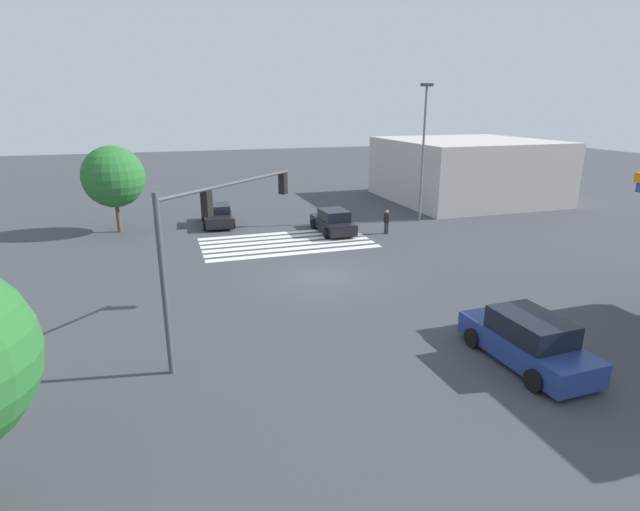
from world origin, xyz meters
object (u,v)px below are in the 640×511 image
object	(u,v)px
car_2	(217,215)
car_1	(333,222)
street_light_pole_b	(424,143)
tree_corner_a	(113,177)
traffic_signal_mast	(212,227)
pedestrian	(387,221)
car_0	(527,341)

from	to	relation	value
car_2	car_1	bearing A→B (deg)	59.80
street_light_pole_b	car_2	bearing A→B (deg)	-13.29
tree_corner_a	traffic_signal_mast	bearing A→B (deg)	103.39
tree_corner_a	pedestrian	bearing A→B (deg)	160.64
car_0	pedestrian	xyz separation A→B (m)	(-2.95, -16.98, 0.08)
pedestrian	street_light_pole_b	distance (m)	6.63
car_0	tree_corner_a	world-z (taller)	tree_corner_a
car_1	tree_corner_a	world-z (taller)	tree_corner_a
pedestrian	tree_corner_a	world-z (taller)	tree_corner_a
car_2	tree_corner_a	world-z (taller)	tree_corner_a
traffic_signal_mast	car_2	xyz separation A→B (m)	(-2.13, -18.34, -3.55)
traffic_signal_mast	pedestrian	distance (m)	17.81
pedestrian	tree_corner_a	bearing A→B (deg)	-64.42
car_1	street_light_pole_b	bearing A→B (deg)	-81.00
car_0	car_2	xyz separation A→B (m)	(7.28, -22.94, -0.12)
car_0	car_2	bearing A→B (deg)	15.71
car_1	car_2	world-z (taller)	car_1
car_0	car_1	size ratio (longest dim) A/B	1.11
tree_corner_a	street_light_pole_b	bearing A→B (deg)	171.07
traffic_signal_mast	car_0	size ratio (longest dim) A/B	1.19
car_1	pedestrian	distance (m)	3.52
car_2	traffic_signal_mast	bearing A→B (deg)	-3.71
car_1	car_2	size ratio (longest dim) A/B	0.97
car_2	tree_corner_a	size ratio (longest dim) A/B	0.80
car_2	street_light_pole_b	size ratio (longest dim) A/B	0.48
car_1	tree_corner_a	bearing A→B (deg)	70.67
car_0	tree_corner_a	bearing A→B (deg)	29.16
car_1	car_2	bearing A→B (deg)	55.92
car_0	traffic_signal_mast	bearing A→B (deg)	62.05
pedestrian	car_0	bearing A→B (deg)	35.07
car_2	street_light_pole_b	distance (m)	15.27
street_light_pole_b	car_0	bearing A→B (deg)	70.87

